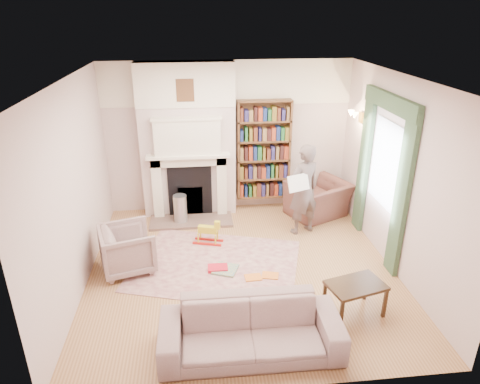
{
  "coord_description": "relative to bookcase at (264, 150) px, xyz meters",
  "views": [
    {
      "loc": [
        -0.63,
        -5.44,
        3.61
      ],
      "look_at": [
        0.0,
        0.25,
        1.15
      ],
      "focal_mm": 32.0,
      "sensor_mm": 36.0,
      "label": 1
    }
  ],
  "objects": [
    {
      "name": "floor",
      "position": [
        -0.65,
        -2.12,
        -1.18
      ],
      "size": [
        4.5,
        4.5,
        0.0
      ],
      "primitive_type": "plane",
      "color": "#92603A",
      "rests_on": "ground"
    },
    {
      "name": "ceiling",
      "position": [
        -0.65,
        -2.12,
        1.62
      ],
      "size": [
        4.5,
        4.5,
        0.0
      ],
      "primitive_type": "plane",
      "rotation": [
        3.14,
        0.0,
        0.0
      ],
      "color": "white",
      "rests_on": "wall_back"
    },
    {
      "name": "wall_back",
      "position": [
        -0.65,
        0.13,
        0.22
      ],
      "size": [
        4.5,
        0.0,
        4.5
      ],
      "primitive_type": "plane",
      "rotation": [
        1.57,
        0.0,
        0.0
      ],
      "color": "beige",
      "rests_on": "floor"
    },
    {
      "name": "wall_front",
      "position": [
        -0.65,
        -4.37,
        0.22
      ],
      "size": [
        4.5,
        0.0,
        4.5
      ],
      "primitive_type": "plane",
      "rotation": [
        -1.57,
        0.0,
        0.0
      ],
      "color": "beige",
      "rests_on": "floor"
    },
    {
      "name": "wall_left",
      "position": [
        -2.9,
        -2.12,
        0.22
      ],
      "size": [
        0.0,
        4.5,
        4.5
      ],
      "primitive_type": "plane",
      "rotation": [
        1.57,
        0.0,
        1.57
      ],
      "color": "beige",
      "rests_on": "floor"
    },
    {
      "name": "wall_right",
      "position": [
        1.6,
        -2.12,
        0.22
      ],
      "size": [
        0.0,
        4.5,
        4.5
      ],
      "primitive_type": "plane",
      "rotation": [
        1.57,
        0.0,
        -1.57
      ],
      "color": "beige",
      "rests_on": "floor"
    },
    {
      "name": "fireplace",
      "position": [
        -1.4,
        -0.07,
        0.21
      ],
      "size": [
        1.7,
        0.58,
        2.8
      ],
      "color": "beige",
      "rests_on": "floor"
    },
    {
      "name": "bookcase",
      "position": [
        0.0,
        0.0,
        0.0
      ],
      "size": [
        1.0,
        0.24,
        1.85
      ],
      "primitive_type": "cube",
      "color": "brown",
      "rests_on": "floor"
    },
    {
      "name": "window",
      "position": [
        1.58,
        -1.72,
        0.27
      ],
      "size": [
        0.02,
        0.9,
        1.3
      ],
      "primitive_type": "cube",
      "color": "silver",
      "rests_on": "wall_right"
    },
    {
      "name": "curtain_left",
      "position": [
        1.55,
        -2.42,
        0.02
      ],
      "size": [
        0.07,
        0.32,
        2.4
      ],
      "primitive_type": "cube",
      "color": "#2A422D",
      "rests_on": "floor"
    },
    {
      "name": "curtain_right",
      "position": [
        1.55,
        -1.02,
        0.02
      ],
      "size": [
        0.07,
        0.32,
        2.4
      ],
      "primitive_type": "cube",
      "color": "#2A422D",
      "rests_on": "floor"
    },
    {
      "name": "pelmet",
      "position": [
        1.54,
        -1.72,
        1.2
      ],
      "size": [
        0.09,
        1.7,
        0.24
      ],
      "primitive_type": "cube",
      "color": "#2A422D",
      "rests_on": "wall_right"
    },
    {
      "name": "wall_sconce",
      "position": [
        1.38,
        -0.62,
        0.72
      ],
      "size": [
        0.2,
        0.24,
        0.24
      ],
      "primitive_type": null,
      "color": "gold",
      "rests_on": "wall_right"
    },
    {
      "name": "rug",
      "position": [
        -1.03,
        -1.99,
        -1.17
      ],
      "size": [
        2.86,
        2.49,
        0.01
      ],
      "primitive_type": "cube",
      "rotation": [
        0.0,
        0.0,
        -0.29
      ],
      "color": "beige",
      "rests_on": "floor"
    },
    {
      "name": "armchair_reading",
      "position": [
        0.97,
        -0.48,
        -0.84
      ],
      "size": [
        1.3,
        1.24,
        0.66
      ],
      "primitive_type": "imported",
      "rotation": [
        0.0,
        0.0,
        3.57
      ],
      "color": "#4D2929",
      "rests_on": "floor"
    },
    {
      "name": "armchair_left",
      "position": [
        -2.33,
        -1.94,
        -0.83
      ],
      "size": [
        0.94,
        0.92,
        0.69
      ],
      "primitive_type": "imported",
      "rotation": [
        0.0,
        0.0,
        1.86
      ],
      "color": "#B3A393",
      "rests_on": "floor"
    },
    {
      "name": "sofa",
      "position": [
        -0.74,
        -3.81,
        -0.88
      ],
      "size": [
        2.05,
        0.82,
        0.6
      ],
      "primitive_type": "imported",
      "rotation": [
        0.0,
        0.0,
        -0.01
      ],
      "color": "#A29186",
      "rests_on": "floor"
    },
    {
      "name": "man_reading",
      "position": [
        0.52,
        -1.08,
        -0.38
      ],
      "size": [
        0.68,
        0.58,
        1.6
      ],
      "primitive_type": "imported",
      "rotation": [
        0.0,
        0.0,
        3.53
      ],
      "color": "#5A4B48",
      "rests_on": "floor"
    },
    {
      "name": "newspaper",
      "position": [
        0.37,
        -1.28,
        -0.16
      ],
      "size": [
        0.41,
        0.25,
        0.26
      ],
      "primitive_type": "cube",
      "rotation": [
        -0.35,
        0.0,
        0.39
      ],
      "color": "white",
      "rests_on": "man_reading"
    },
    {
      "name": "coffee_table",
      "position": [
        0.65,
        -3.3,
        -0.95
      ],
      "size": [
        0.79,
        0.61,
        0.45
      ],
      "primitive_type": null,
      "rotation": [
        0.0,
        0.0,
        0.26
      ],
      "color": "#382413",
      "rests_on": "floor"
    },
    {
      "name": "paraffin_heater",
      "position": [
        -1.59,
        -0.52,
        -0.9
      ],
      "size": [
        0.3,
        0.3,
        0.55
      ],
      "primitive_type": "cylinder",
      "rotation": [
        0.0,
        0.0,
        0.31
      ],
      "color": "#B7BBC0",
      "rests_on": "floor"
    },
    {
      "name": "rocking_horse",
      "position": [
        -1.13,
        -1.31,
        -0.96
      ],
      "size": [
        0.52,
        0.32,
        0.43
      ],
      "primitive_type": null,
      "rotation": [
        0.0,
        0.0,
        -0.28
      ],
      "color": "gold",
      "rests_on": "rug"
    },
    {
      "name": "board_game",
      "position": [
        -0.9,
        -2.16,
        -1.15
      ],
      "size": [
        0.44,
        0.44,
        0.03
      ],
      "primitive_type": "cube",
      "rotation": [
        0.0,
        0.0,
        -0.38
      ],
      "color": "gold",
      "rests_on": "rug"
    },
    {
      "name": "game_box_lid",
      "position": [
        -1.01,
        -2.13,
        -1.14
      ],
      "size": [
        0.3,
        0.2,
        0.05
      ],
      "primitive_type": "cube",
      "rotation": [
        0.0,
        0.0,
        -0.02
      ],
      "color": "red",
      "rests_on": "rug"
    },
    {
      "name": "comic_annuals",
      "position": [
        -0.39,
        -2.39,
        -1.16
      ],
      "size": [
        0.52,
        0.23,
        0.02
      ],
      "color": "red",
      "rests_on": "rug"
    }
  ]
}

